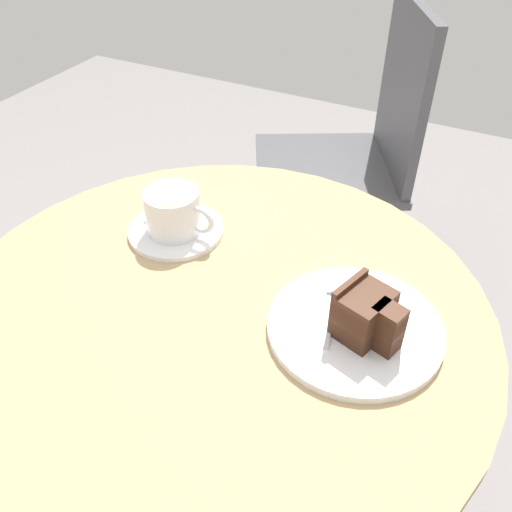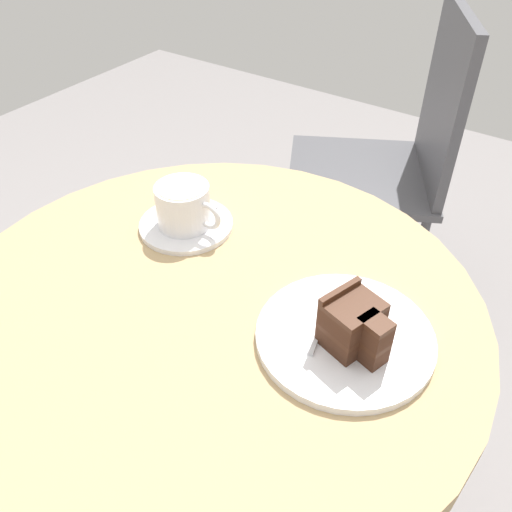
{
  "view_description": "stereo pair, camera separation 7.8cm",
  "coord_description": "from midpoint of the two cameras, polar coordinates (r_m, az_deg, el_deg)",
  "views": [
    {
      "loc": [
        0.3,
        -0.46,
        1.22
      ],
      "look_at": [
        0.02,
        0.08,
        0.72
      ],
      "focal_mm": 38.0,
      "sensor_mm": 36.0,
      "label": 1
    },
    {
      "loc": [
        0.37,
        -0.42,
        1.22
      ],
      "look_at": [
        0.02,
        0.08,
        0.72
      ],
      "focal_mm": 38.0,
      "sensor_mm": 36.0,
      "label": 2
    }
  ],
  "objects": [
    {
      "name": "teaspoon",
      "position": [
        0.93,
        -10.07,
        4.43
      ],
      "size": [
        0.08,
        0.08,
        0.0
      ],
      "rotation": [
        0.0,
        0.0,
        0.86
      ],
      "color": "silver",
      "rests_on": "saucer"
    },
    {
      "name": "saucer",
      "position": [
        0.91,
        -10.88,
        2.56
      ],
      "size": [
        0.16,
        0.16,
        0.01
      ],
      "color": "white",
      "rests_on": "cafe_table"
    },
    {
      "name": "napkin",
      "position": [
        0.74,
        9.2,
        -7.83
      ],
      "size": [
        0.17,
        0.16,
        0.0
      ],
      "rotation": [
        0.0,
        0.0,
        3.51
      ],
      "color": "beige",
      "rests_on": "cafe_table"
    },
    {
      "name": "cafe_table",
      "position": [
        0.85,
        -6.71,
        -10.66
      ],
      "size": [
        0.78,
        0.78,
        0.68
      ],
      "color": "tan",
      "rests_on": "ground"
    },
    {
      "name": "cake_slice",
      "position": [
        0.69,
        8.36,
        -6.35
      ],
      "size": [
        0.09,
        0.08,
        0.07
      ],
      "rotation": [
        0.0,
        0.0,
        5.98
      ],
      "color": "#422619",
      "rests_on": "cake_plate"
    },
    {
      "name": "fork",
      "position": [
        0.75,
        5.17,
        -5.01
      ],
      "size": [
        0.05,
        0.13,
        0.0
      ],
      "rotation": [
        0.0,
        0.0,
        1.82
      ],
      "color": "silver",
      "rests_on": "cake_plate"
    },
    {
      "name": "cafe_chair",
      "position": [
        1.49,
        9.39,
        11.43
      ],
      "size": [
        0.51,
        0.51,
        0.89
      ],
      "rotation": [
        0.0,
        0.0,
        5.2
      ],
      "color": "#4C4C51",
      "rests_on": "ground"
    },
    {
      "name": "coffee_cup",
      "position": [
        0.88,
        -11.21,
        4.58
      ],
      "size": [
        0.12,
        0.09,
        0.07
      ],
      "color": "white",
      "rests_on": "saucer"
    },
    {
      "name": "cake_plate",
      "position": [
        0.73,
        7.33,
        -7.63
      ],
      "size": [
        0.23,
        0.23,
        0.01
      ],
      "color": "white",
      "rests_on": "cafe_table"
    }
  ]
}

